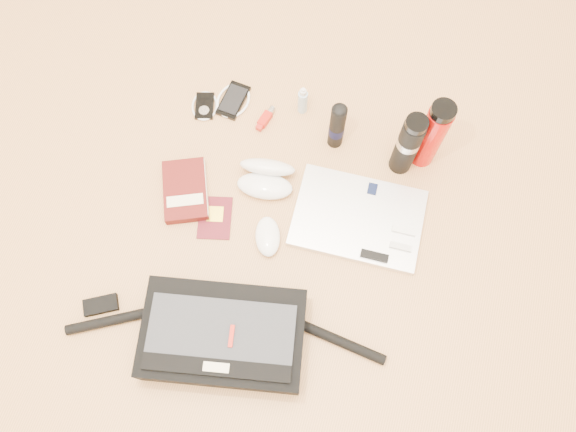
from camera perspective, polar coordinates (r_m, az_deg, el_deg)
The scene contains 14 objects.
ground at distance 1.65m, azimuth -1.78°, elevation -3.98°, with size 4.00×4.00×0.00m, color tan.
messenger_bag at distance 1.55m, azimuth -6.65°, elevation -11.95°, with size 0.87×0.35×0.12m.
laptop at distance 1.68m, azimuth 7.17°, elevation -0.26°, with size 0.39×0.28×0.04m.
book at distance 1.72m, azimuth -10.34°, elevation 2.55°, with size 0.20×0.23×0.04m.
passport at distance 1.69m, azimuth -7.44°, elevation -0.16°, with size 0.13×0.16×0.01m.
mouse at distance 1.64m, azimuth -2.07°, elevation -2.09°, with size 0.11×0.14×0.04m.
sunglasses_case at distance 1.70m, azimuth -2.24°, elevation 4.00°, with size 0.19×0.16×0.10m.
ipod at distance 1.87m, azimuth -8.47°, elevation 11.00°, with size 0.10×0.11×0.01m.
phone at distance 1.86m, azimuth -5.58°, elevation 11.62°, with size 0.11×0.14×0.01m.
inhaler at distance 1.82m, azimuth -2.30°, elevation 9.88°, with size 0.04×0.09×0.02m.
spray_bottle at distance 1.80m, azimuth 1.50°, elevation 11.60°, with size 0.04×0.04×0.12m.
aerosol_can at distance 1.71m, azimuth 5.01°, elevation 9.12°, with size 0.06×0.06×0.20m.
thermos_black at distance 1.67m, azimuth 12.08°, elevation 7.11°, with size 0.08×0.08×0.26m.
thermos_red at distance 1.69m, azimuth 14.39°, elevation 8.01°, with size 0.08×0.08×0.29m.
Camera 1 is at (0.18, -0.43, 1.58)m, focal length 35.00 mm.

